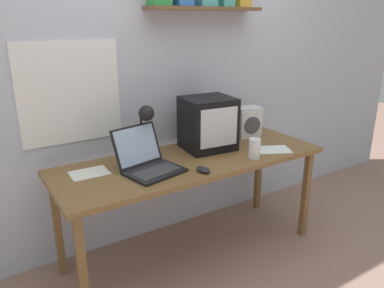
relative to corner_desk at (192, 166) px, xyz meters
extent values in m
plane|color=gray|center=(0.00, 0.00, -0.68)|extent=(12.00, 12.00, 0.00)
cube|color=silver|center=(0.00, 0.45, 0.62)|extent=(5.60, 0.06, 2.60)
cube|color=white|center=(-0.66, 0.41, 0.51)|extent=(0.65, 0.01, 0.65)
cube|color=brown|center=(0.32, 0.33, 1.02)|extent=(0.90, 0.18, 0.02)
cube|color=brown|center=(0.00, 0.00, 0.04)|extent=(1.86, 0.66, 0.03)
cube|color=brown|center=(-0.87, -0.27, -0.33)|extent=(0.04, 0.05, 0.71)
cube|color=brown|center=(0.87, -0.27, -0.33)|extent=(0.04, 0.05, 0.71)
cube|color=brown|center=(-0.87, 0.27, -0.33)|extent=(0.04, 0.05, 0.71)
cube|color=brown|center=(0.87, 0.27, -0.33)|extent=(0.04, 0.05, 0.71)
cube|color=black|center=(0.20, 0.11, 0.25)|extent=(0.37, 0.34, 0.37)
cube|color=silver|center=(0.19, -0.04, 0.26)|extent=(0.28, 0.04, 0.27)
cube|color=black|center=(-0.33, -0.10, 0.07)|extent=(0.38, 0.32, 0.02)
cube|color=#38383A|center=(-0.33, -0.11, 0.08)|extent=(0.30, 0.20, 0.00)
cube|color=black|center=(-0.37, 0.07, 0.20)|extent=(0.34, 0.16, 0.24)
cube|color=#A3B9E0|center=(-0.37, 0.07, 0.20)|extent=(0.31, 0.15, 0.22)
cylinder|color=black|center=(-0.28, 0.18, 0.07)|extent=(0.12, 0.12, 0.01)
cylinder|color=black|center=(-0.28, 0.18, 0.23)|extent=(0.02, 0.02, 0.31)
sphere|color=black|center=(-0.27, 0.12, 0.38)|extent=(0.10, 0.10, 0.10)
cylinder|color=white|center=(0.35, -0.23, 0.13)|extent=(0.08, 0.08, 0.14)
cylinder|color=orange|center=(0.35, -0.23, 0.11)|extent=(0.07, 0.07, 0.10)
cube|color=white|center=(0.64, 0.18, 0.18)|extent=(0.21, 0.17, 0.24)
cylinder|color=#4C4C51|center=(0.63, 0.12, 0.17)|extent=(0.13, 0.03, 0.14)
ellipsoid|color=#232326|center=(-0.07, -0.24, 0.08)|extent=(0.08, 0.12, 0.03)
cube|color=white|center=(-0.67, 0.11, 0.06)|extent=(0.23, 0.17, 0.00)
cube|color=white|center=(0.58, -0.17, 0.06)|extent=(0.28, 0.26, 0.00)
camera|label=1|loc=(-1.27, -2.00, 0.96)|focal=35.00mm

